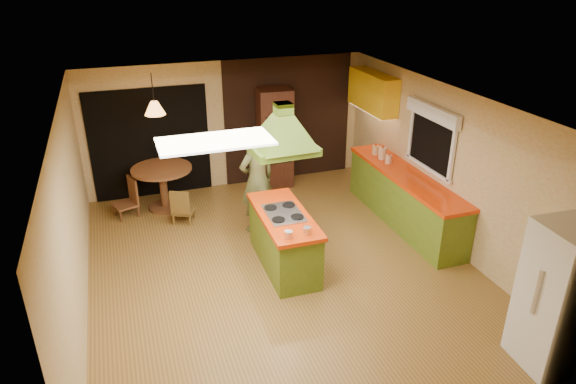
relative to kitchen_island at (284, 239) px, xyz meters
name	(u,v)px	position (x,y,z in m)	size (l,w,h in m)	color
ground	(280,265)	(-0.06, 0.00, -0.44)	(6.50, 6.50, 0.00)	olive
room_walls	(280,190)	(-0.06, 0.00, 0.81)	(5.50, 6.50, 6.50)	beige
ceiling_plane	(279,103)	(-0.06, 0.00, 2.06)	(6.50, 6.50, 0.00)	silver
brick_panel	(288,119)	(1.19, 3.23, 0.81)	(2.64, 0.03, 2.50)	#381E14
nook_opening	(150,143)	(-1.56, 3.23, 0.61)	(2.20, 0.03, 2.10)	black
right_counter	(404,199)	(2.39, 0.60, 0.02)	(0.62, 3.05, 0.92)	olive
upper_cabinets	(373,91)	(2.51, 2.20, 1.51)	(0.34, 1.40, 0.70)	yellow
window_right	(432,127)	(2.64, 0.40, 1.33)	(0.12, 1.35, 1.06)	black
fluor_panel	(215,141)	(-1.16, -1.20, 2.05)	(1.20, 0.60, 0.03)	white
kitchen_island	(284,239)	(0.00, 0.00, 0.00)	(0.73, 1.73, 0.88)	#5A731C
range_hood	(283,121)	(0.00, 0.00, 1.82)	(0.91, 0.67, 0.78)	#53721C
man	(257,180)	(-0.05, 1.21, 0.47)	(0.66, 0.44, 1.82)	#4F542C
refrigerator	(562,297)	(2.22, -2.90, 0.44)	(0.72, 0.68, 1.75)	white
wall_oven	(275,138)	(0.81, 2.95, 0.55)	(0.69, 0.64, 1.97)	#472216
dining_table	(163,180)	(-1.46, 2.55, 0.13)	(1.08, 1.08, 0.80)	brown
chair_left	(124,198)	(-2.16, 2.45, -0.09)	(0.38, 0.38, 0.70)	brown
chair_near	(183,205)	(-1.21, 1.90, -0.12)	(0.35, 0.35, 0.65)	brown
pendant_lamp	(155,108)	(-1.46, 2.55, 1.46)	(0.35, 0.35, 0.23)	#FF9E3F
canister_large	(382,153)	(2.34, 1.38, 0.59)	(0.15, 0.15, 0.22)	beige
canister_medium	(376,150)	(2.34, 1.63, 0.57)	(0.12, 0.12, 0.17)	beige
canister_small	(388,159)	(2.34, 1.15, 0.56)	(0.12, 0.12, 0.16)	beige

